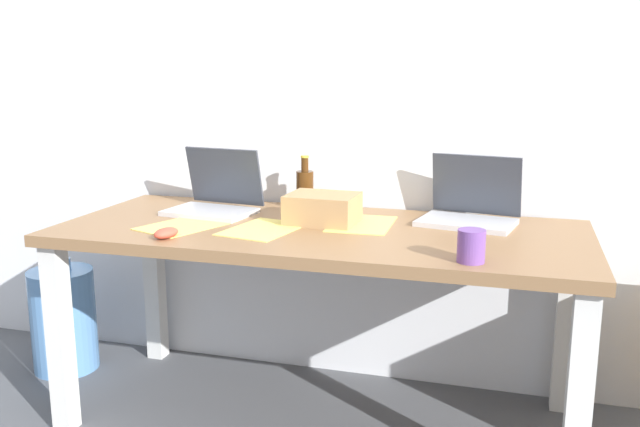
# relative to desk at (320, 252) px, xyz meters

# --- Properties ---
(ground_plane) EXTENTS (8.00, 8.00, 0.00)m
(ground_plane) POSITION_rel_desk_xyz_m (0.00, 0.00, -0.63)
(ground_plane) COLOR #515459
(back_wall) EXTENTS (5.20, 0.08, 2.60)m
(back_wall) POSITION_rel_desk_xyz_m (0.00, 0.45, 0.67)
(back_wall) COLOR white
(back_wall) RESTS_ON ground
(desk) EXTENTS (1.83, 0.77, 0.72)m
(desk) POSITION_rel_desk_xyz_m (0.00, 0.00, 0.00)
(desk) COLOR olive
(desk) RESTS_ON ground
(laptop_left) EXTENTS (0.35, 0.29, 0.24)m
(laptop_left) POSITION_rel_desk_xyz_m (-0.46, 0.13, 0.14)
(laptop_left) COLOR silver
(laptop_left) RESTS_ON desk
(laptop_right) EXTENTS (0.36, 0.30, 0.24)m
(laptop_right) POSITION_rel_desk_xyz_m (0.49, 0.22, 0.14)
(laptop_right) COLOR silver
(laptop_right) RESTS_ON desk
(beer_bottle) EXTENTS (0.07, 0.07, 0.21)m
(beer_bottle) POSITION_rel_desk_xyz_m (-0.15, 0.29, 0.17)
(beer_bottle) COLOR #47280F
(beer_bottle) RESTS_ON desk
(computer_mouse) EXTENTS (0.08, 0.11, 0.03)m
(computer_mouse) POSITION_rel_desk_xyz_m (-0.44, -0.28, 0.11)
(computer_mouse) COLOR #D84C38
(computer_mouse) RESTS_ON desk
(cardboard_box) EXTENTS (0.25, 0.20, 0.11)m
(cardboard_box) POSITION_rel_desk_xyz_m (-0.01, 0.07, 0.14)
(cardboard_box) COLOR tan
(cardboard_box) RESTS_ON desk
(coffee_mug) EXTENTS (0.08, 0.08, 0.09)m
(coffee_mug) POSITION_rel_desk_xyz_m (0.54, -0.29, 0.14)
(coffee_mug) COLOR #724799
(coffee_mug) RESTS_ON desk
(paper_yellow_folder) EXTENTS (0.26, 0.33, 0.00)m
(paper_yellow_folder) POSITION_rel_desk_xyz_m (-0.18, -0.08, 0.09)
(paper_yellow_folder) COLOR #F4E06B
(paper_yellow_folder) RESTS_ON desk
(paper_sheet_near_back) EXTENTS (0.22, 0.30, 0.00)m
(paper_sheet_near_back) POSITION_rel_desk_xyz_m (0.13, 0.09, 0.09)
(paper_sheet_near_back) COLOR #F4E06B
(paper_sheet_near_back) RESTS_ON desk
(paper_sheet_front_left) EXTENTS (0.30, 0.35, 0.00)m
(paper_sheet_front_left) POSITION_rel_desk_xyz_m (-0.47, -0.11, 0.09)
(paper_sheet_front_left) COLOR #F4E06B
(paper_sheet_front_left) RESTS_ON desk
(water_cooler_jug) EXTENTS (0.27, 0.27, 0.49)m
(water_cooler_jug) POSITION_rel_desk_xyz_m (-1.17, 0.11, -0.41)
(water_cooler_jug) COLOR #598CC6
(water_cooler_jug) RESTS_ON ground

